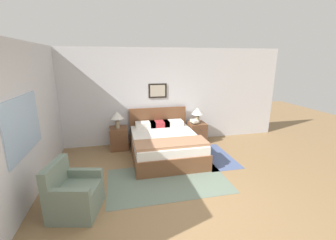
{
  "coord_description": "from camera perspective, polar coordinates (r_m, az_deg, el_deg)",
  "views": [
    {
      "loc": [
        -1.02,
        -2.86,
        2.3
      ],
      "look_at": [
        0.02,
        1.75,
        1.01
      ],
      "focal_mm": 24.0,
      "sensor_mm": 36.0,
      "label": 1
    }
  ],
  "objects": [
    {
      "name": "ground_plane",
      "position": [
        3.81,
        5.92,
        -22.02
      ],
      "size": [
        16.0,
        16.0,
        0.0
      ],
      "primitive_type": "plane",
      "color": "olive"
    },
    {
      "name": "wall_back",
      "position": [
        6.24,
        -3.21,
        5.96
      ],
      "size": [
        7.38,
        0.09,
        2.6
      ],
      "color": "silver",
      "rests_on": "ground_plane"
    },
    {
      "name": "wall_left",
      "position": [
        4.78,
        -30.69,
        0.99
      ],
      "size": [
        0.08,
        5.58,
        2.6
      ],
      "color": "silver",
      "rests_on": "ground_plane"
    },
    {
      "name": "area_rug_main",
      "position": [
        4.55,
        0.01,
        -15.08
      ],
      "size": [
        2.31,
        1.4,
        0.01
      ],
      "color": "slate",
      "rests_on": "ground_plane"
    },
    {
      "name": "area_rug_bedside",
      "position": [
        5.68,
        11.69,
        -8.98
      ],
      "size": [
        0.77,
        1.49,
        0.01
      ],
      "color": "#47567F",
      "rests_on": "ground_plane"
    },
    {
      "name": "bed",
      "position": [
        5.5,
        -0.78,
        -6.12
      ],
      "size": [
        1.59,
        2.01,
        1.01
      ],
      "color": "brown",
      "rests_on": "ground_plane"
    },
    {
      "name": "armchair",
      "position": [
        3.89,
        -22.87,
        -17.14
      ],
      "size": [
        0.81,
        0.83,
        0.83
      ],
      "rotation": [
        0.0,
        0.0,
        -1.8
      ],
      "color": "slate",
      "rests_on": "ground_plane"
    },
    {
      "name": "nightstand_near_window",
      "position": [
        6.08,
        -12.31,
        -4.5
      ],
      "size": [
        0.46,
        0.53,
        0.57
      ],
      "color": "brown",
      "rests_on": "ground_plane"
    },
    {
      "name": "nightstand_by_door",
      "position": [
        6.45,
        7.31,
        -3.13
      ],
      "size": [
        0.46,
        0.53,
        0.57
      ],
      "color": "brown",
      "rests_on": "ground_plane"
    },
    {
      "name": "table_lamp_near_window",
      "position": [
        5.89,
        -12.81,
        0.93
      ],
      "size": [
        0.33,
        0.33,
        0.44
      ],
      "color": "gray",
      "rests_on": "nightstand_near_window"
    },
    {
      "name": "table_lamp_by_door",
      "position": [
        6.27,
        7.53,
        2.03
      ],
      "size": [
        0.33,
        0.33,
        0.44
      ],
      "color": "gray",
      "rests_on": "nightstand_by_door"
    },
    {
      "name": "book_thick_bottom",
      "position": [
        6.29,
        6.68,
        -0.74
      ],
      "size": [
        0.17,
        0.22,
        0.03
      ],
      "rotation": [
        0.0,
        0.0,
        0.07
      ],
      "color": "#232328",
      "rests_on": "nightstand_by_door"
    },
    {
      "name": "book_hardcover_middle",
      "position": [
        6.28,
        6.69,
        -0.47
      ],
      "size": [
        0.2,
        0.28,
        0.03
      ],
      "rotation": [
        0.0,
        0.0,
        0.18
      ],
      "color": "beige",
      "rests_on": "book_thick_bottom"
    },
    {
      "name": "book_novel_upper",
      "position": [
        6.27,
        6.7,
        -0.16
      ],
      "size": [
        0.18,
        0.28,
        0.04
      ],
      "rotation": [
        0.0,
        0.0,
        0.07
      ],
      "color": "silver",
      "rests_on": "book_hardcover_middle"
    }
  ]
}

